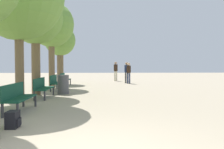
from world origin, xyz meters
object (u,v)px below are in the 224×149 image
at_px(bench_row_3, 56,82).
at_px(pedestrian_mid, 116,70).
at_px(bench_row_4, 64,78).
at_px(tree_row_4, 60,42).
at_px(pedestrian_near, 127,71).
at_px(bench_row_2, 42,86).
at_px(bench_row_1, 17,96).
at_px(tree_row_3, 51,25).
at_px(pedestrian_far, 129,72).
at_px(backpack, 13,120).
at_px(tree_row_2, 35,18).
at_px(trash_bin, 63,84).

bearing_deg(bench_row_3, pedestrian_mid, 64.40).
xyz_separation_m(bench_row_4, tree_row_4, (-0.56, 1.80, 2.67)).
bearing_deg(pedestrian_mid, pedestrian_near, -75.51).
distance_m(bench_row_2, bench_row_3, 3.15).
relative_size(bench_row_1, tree_row_3, 0.35).
xyz_separation_m(bench_row_2, bench_row_3, (0.00, 3.15, 0.00)).
height_order(bench_row_2, pedestrian_far, pedestrian_far).
bearing_deg(bench_row_3, bench_row_1, -90.00).
distance_m(bench_row_3, bench_row_4, 3.15).
bearing_deg(pedestrian_far, bench_row_2, -119.94).
bearing_deg(tree_row_4, backpack, -85.15).
distance_m(bench_row_4, tree_row_2, 6.03).
relative_size(bench_row_2, backpack, 4.95).
relative_size(bench_row_4, pedestrian_far, 1.20).
distance_m(tree_row_4, backpack, 13.60).
relative_size(bench_row_3, bench_row_4, 1.00).
bearing_deg(tree_row_3, pedestrian_far, 30.74).
bearing_deg(trash_bin, bench_row_3, 110.92).
height_order(tree_row_3, tree_row_4, tree_row_3).
relative_size(bench_row_3, pedestrian_far, 1.20).
distance_m(bench_row_2, bench_row_4, 6.29).
bearing_deg(tree_row_4, pedestrian_near, 2.89).
bearing_deg(bench_row_3, tree_row_2, -105.98).
bearing_deg(backpack, pedestrian_mid, 78.75).
bearing_deg(pedestrian_near, bench_row_2, -118.12).
relative_size(bench_row_4, pedestrian_near, 1.16).
distance_m(bench_row_1, pedestrian_near, 12.34).
distance_m(bench_row_1, bench_row_3, 6.29).
distance_m(bench_row_4, pedestrian_far, 4.89).
height_order(backpack, pedestrian_far, pedestrian_far).
distance_m(bench_row_1, backpack, 2.09).
height_order(bench_row_2, tree_row_3, tree_row_3).
height_order(tree_row_4, pedestrian_near, tree_row_4).
distance_m(bench_row_3, pedestrian_far, 6.65).
xyz_separation_m(tree_row_2, backpack, (1.12, -6.31, -3.44)).
height_order(tree_row_2, pedestrian_mid, tree_row_2).
height_order(bench_row_2, backpack, bench_row_2).
height_order(bench_row_3, pedestrian_near, pedestrian_near).
xyz_separation_m(bench_row_3, trash_bin, (0.68, -1.79, -0.02)).
xyz_separation_m(bench_row_4, trash_bin, (0.68, -4.94, -0.02)).
height_order(bench_row_1, tree_row_2, tree_row_2).
bearing_deg(pedestrian_mid, tree_row_2, -113.77).
height_order(bench_row_1, pedestrian_near, pedestrian_near).
distance_m(backpack, pedestrian_near, 14.05).
xyz_separation_m(tree_row_2, tree_row_3, (0.00, 3.72, 0.24)).
bearing_deg(tree_row_3, tree_row_4, 90.00).
distance_m(tree_row_4, trash_bin, 7.36).
relative_size(tree_row_2, tree_row_3, 0.94).
bearing_deg(backpack, bench_row_3, 93.86).
height_order(bench_row_4, pedestrian_far, pedestrian_far).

